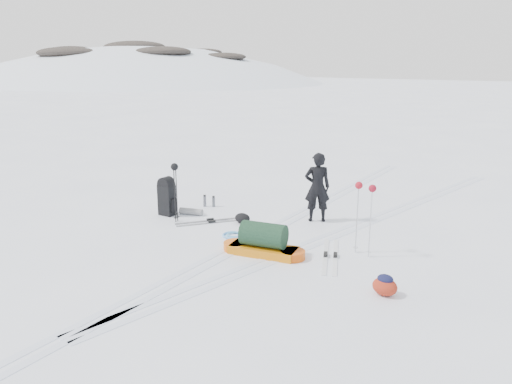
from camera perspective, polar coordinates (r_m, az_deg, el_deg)
ground at (r=10.83m, az=0.18°, el=-5.11°), size 200.00×200.00×0.00m
ski_tracks at (r=11.19m, az=5.40°, el=-4.50°), size 3.38×17.97×0.01m
skier at (r=11.74m, az=7.02°, el=0.54°), size 0.72×0.68×1.65m
pulk_sled at (r=9.79m, az=0.86°, el=-5.77°), size 1.76×0.89×0.65m
expedition_rucksack at (r=12.39m, az=-9.82°, el=-0.63°), size 0.96×0.69×0.96m
ski_poles_black at (r=11.66m, az=-9.27°, el=2.04°), size 0.17×0.21×1.41m
ski_poles_silver at (r=9.69m, az=12.36°, el=-0.36°), size 0.45×0.21×1.45m
touring_skis_grey at (r=11.83m, az=-5.16°, el=-3.37°), size 1.15×1.53×0.06m
touring_skis_white at (r=9.86m, az=8.50°, el=-7.23°), size 1.11×1.80×0.07m
rope_coil at (r=10.86m, az=-2.63°, el=-4.92°), size 0.59×0.59×0.05m
small_daypack at (r=8.44m, az=14.51°, el=-10.28°), size 0.51×0.47×0.35m
thermos_pair at (r=13.05m, az=-5.39°, el=-1.05°), size 0.29×0.22×0.31m
stuff_sack at (r=11.68m, az=-1.56°, el=-3.02°), size 0.42×0.33×0.24m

